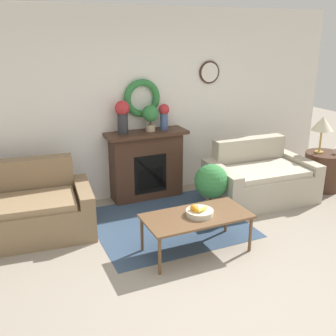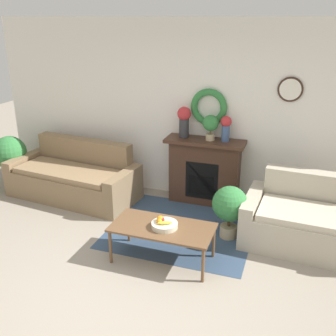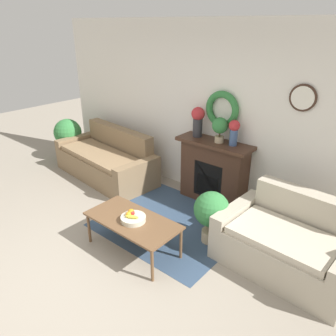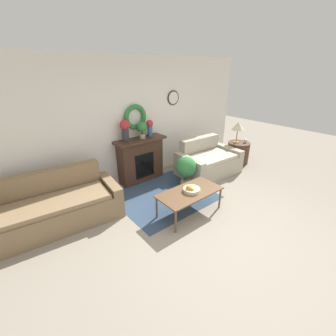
# 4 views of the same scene
# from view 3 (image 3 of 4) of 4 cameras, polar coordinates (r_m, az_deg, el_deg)

# --- Properties ---
(ground_plane) EXTENTS (16.00, 16.00, 0.00)m
(ground_plane) POSITION_cam_3_polar(r_m,az_deg,el_deg) (3.94, -15.67, -18.80)
(ground_plane) COLOR gray
(floor_rug) EXTENTS (1.88, 1.68, 0.01)m
(floor_rug) POSITION_cam_3_polar(r_m,az_deg,el_deg) (4.73, 0.75, -9.58)
(floor_rug) COLOR #334760
(floor_rug) RESTS_ON ground_plane
(wall_back) EXTENTS (6.80, 0.16, 2.70)m
(wall_back) POSITION_cam_3_polar(r_m,az_deg,el_deg) (5.06, 8.60, 9.25)
(wall_back) COLOR white
(wall_back) RESTS_ON ground_plane
(fireplace) EXTENTS (1.18, 0.41, 1.01)m
(fireplace) POSITION_cam_3_polar(r_m,az_deg,el_deg) (5.12, 7.94, -0.60)
(fireplace) COLOR #42281C
(fireplace) RESTS_ON ground_plane
(couch_left) EXTENTS (2.12, 1.09, 0.87)m
(couch_left) POSITION_cam_3_polar(r_m,az_deg,el_deg) (6.10, -10.58, 1.27)
(couch_left) COLOR #846B4C
(couch_left) RESTS_ON ground_plane
(loveseat_right) EXTENTS (1.54, 1.02, 0.85)m
(loveseat_right) POSITION_cam_3_polar(r_m,az_deg,el_deg) (4.09, 20.04, -12.21)
(loveseat_right) COLOR #B2A893
(loveseat_right) RESTS_ON ground_plane
(coffee_table) EXTENTS (1.18, 0.58, 0.44)m
(coffee_table) POSITION_cam_3_polar(r_m,az_deg,el_deg) (4.04, -6.19, -9.34)
(coffee_table) COLOR brown
(coffee_table) RESTS_ON ground_plane
(fruit_bowl) EXTENTS (0.30, 0.30, 0.12)m
(fruit_bowl) POSITION_cam_3_polar(r_m,az_deg,el_deg) (3.98, -6.16, -8.58)
(fruit_bowl) COLOR beige
(fruit_bowl) RESTS_ON coffee_table
(vase_on_mantel_left) EXTENTS (0.20, 0.20, 0.46)m
(vase_on_mantel_left) POSITION_cam_3_polar(r_m,az_deg,el_deg) (5.03, 5.23, 8.41)
(vase_on_mantel_left) COLOR #2D2D33
(vase_on_mantel_left) RESTS_ON fireplace
(vase_on_mantel_right) EXTENTS (0.16, 0.16, 0.37)m
(vase_on_mantel_right) POSITION_cam_3_polar(r_m,az_deg,el_deg) (4.73, 11.41, 6.37)
(vase_on_mantel_right) COLOR #3D5684
(vase_on_mantel_right) RESTS_ON fireplace
(potted_plant_on_mantel) EXTENTS (0.23, 0.23, 0.37)m
(potted_plant_on_mantel) POSITION_cam_3_polar(r_m,az_deg,el_deg) (4.81, 9.04, 7.05)
(potted_plant_on_mantel) COLOR tan
(potted_plant_on_mantel) RESTS_ON fireplace
(potted_plant_floor_by_couch) EXTENTS (0.55, 0.55, 0.85)m
(potted_plant_floor_by_couch) POSITION_cam_3_polar(r_m,az_deg,el_deg) (7.00, -17.03, 5.70)
(potted_plant_floor_by_couch) COLOR tan
(potted_plant_floor_by_couch) RESTS_ON ground_plane
(potted_plant_floor_by_loveseat) EXTENTS (0.45, 0.45, 0.71)m
(potted_plant_floor_by_loveseat) POSITION_cam_3_polar(r_m,az_deg,el_deg) (4.19, 7.57, -7.49)
(potted_plant_floor_by_loveseat) COLOR tan
(potted_plant_floor_by_loveseat) RESTS_ON ground_plane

